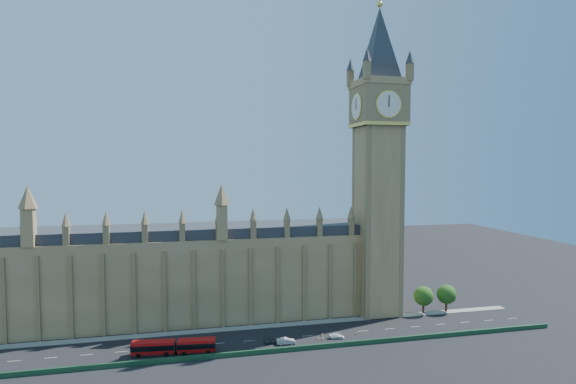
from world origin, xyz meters
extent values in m
plane|color=black|center=(0.00, 0.00, 0.00)|extent=(400.00, 400.00, 0.00)
cube|color=olive|center=(-25.00, 22.00, 12.50)|extent=(120.00, 20.00, 25.00)
cube|color=#2D3035|center=(-25.00, 22.00, 26.50)|extent=(120.00, 18.00, 3.00)
cube|color=olive|center=(38.00, 14.00, 29.00)|extent=(12.00, 12.00, 58.00)
cube|color=olive|center=(38.00, 14.00, 64.00)|extent=(14.00, 14.00, 12.00)
cylinder|color=silver|center=(38.00, 6.85, 64.00)|extent=(7.20, 0.30, 7.20)
cube|color=olive|center=(38.00, 14.00, 71.00)|extent=(14.50, 14.50, 2.00)
pyramid|color=#2D3035|center=(38.00, 14.00, 94.00)|extent=(20.59, 20.59, 22.00)
sphere|color=#F2C64C|center=(38.00, 14.00, 94.80)|extent=(1.80, 1.80, 1.80)
cube|color=#1E4C2D|center=(0.00, -9.00, 0.60)|extent=(160.00, 0.60, 1.20)
cube|color=gray|center=(0.00, 9.50, 0.08)|extent=(160.00, 3.00, 0.16)
cylinder|color=#382619|center=(52.00, 10.00, 2.00)|extent=(0.70, 0.70, 4.00)
sphere|color=#1F4813|center=(52.00, 10.00, 5.50)|extent=(6.00, 6.00, 6.00)
sphere|color=#1F4813|center=(52.80, 10.30, 6.10)|extent=(4.38, 4.38, 4.38)
cylinder|color=#382619|center=(60.00, 10.00, 2.00)|extent=(0.70, 0.70, 4.00)
sphere|color=#1F4813|center=(60.00, 10.00, 5.50)|extent=(6.00, 6.00, 6.00)
sphere|color=#1F4813|center=(60.80, 10.30, 6.10)|extent=(4.38, 4.38, 4.38)
cube|color=#BD0C0D|center=(-28.03, -3.74, 1.71)|extent=(10.48, 3.85, 3.42)
cube|color=#BD0C0D|center=(-17.71, -4.78, 1.71)|extent=(9.35, 3.74, 3.42)
cube|color=black|center=(-28.03, -3.74, 2.12)|extent=(10.54, 3.91, 1.30)
cube|color=black|center=(-17.71, -4.78, 2.12)|extent=(9.40, 3.79, 1.30)
cylinder|color=black|center=(-23.15, -4.23, 1.54)|extent=(1.15, 2.81, 2.73)
cylinder|color=black|center=(-31.43, -4.83, 0.57)|extent=(1.17, 0.45, 1.14)
cylinder|color=black|center=(-31.15, -2.00, 0.57)|extent=(1.17, 0.45, 1.14)
cylinder|color=black|center=(-24.90, -5.49, 0.57)|extent=(1.17, 0.45, 1.14)
cylinder|color=black|center=(-24.62, -2.65, 0.57)|extent=(1.17, 0.45, 1.14)
cylinder|color=black|center=(-20.76, -5.90, 0.57)|extent=(1.17, 0.45, 1.14)
cylinder|color=black|center=(-20.47, -3.07, 0.57)|extent=(1.17, 0.45, 1.14)
cylinder|color=black|center=(-14.96, -6.48, 0.57)|extent=(1.17, 0.45, 1.14)
cylinder|color=black|center=(-14.67, -3.65, 0.57)|extent=(1.17, 0.45, 1.14)
imported|color=#3A3D41|center=(1.77, -2.91, 0.76)|extent=(4.49, 1.91, 1.51)
imported|color=#A8ACB0|center=(4.97, -4.26, 0.81)|extent=(4.96, 1.90, 1.61)
imported|color=white|center=(19.04, -3.48, 0.58)|extent=(4.17, 2.08, 1.16)
cube|color=black|center=(25.28, -1.93, 0.02)|extent=(0.43, 0.43, 0.04)
cone|color=orange|center=(25.28, -1.93, 0.34)|extent=(0.47, 0.47, 0.68)
cylinder|color=white|center=(25.28, -1.93, 0.44)|extent=(0.33, 0.33, 0.12)
cube|color=black|center=(15.08, -3.77, 0.02)|extent=(0.56, 0.56, 0.04)
cone|color=#FF460D|center=(15.08, -3.77, 0.38)|extent=(0.62, 0.62, 0.76)
cylinder|color=white|center=(15.08, -3.77, 0.49)|extent=(0.37, 0.37, 0.13)
cube|color=black|center=(14.00, -3.29, 0.02)|extent=(0.43, 0.43, 0.04)
cone|color=#FF450D|center=(14.00, -3.29, 0.32)|extent=(0.47, 0.47, 0.64)
cylinder|color=white|center=(14.00, -3.29, 0.41)|extent=(0.31, 0.31, 0.11)
cube|color=black|center=(15.83, -0.81, 0.02)|extent=(0.50, 0.50, 0.04)
cone|color=orange|center=(15.83, -0.81, 0.35)|extent=(0.55, 0.55, 0.70)
cylinder|color=white|center=(15.83, -0.81, 0.45)|extent=(0.34, 0.34, 0.12)
camera|label=1|loc=(-19.33, -115.14, 46.11)|focal=28.00mm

